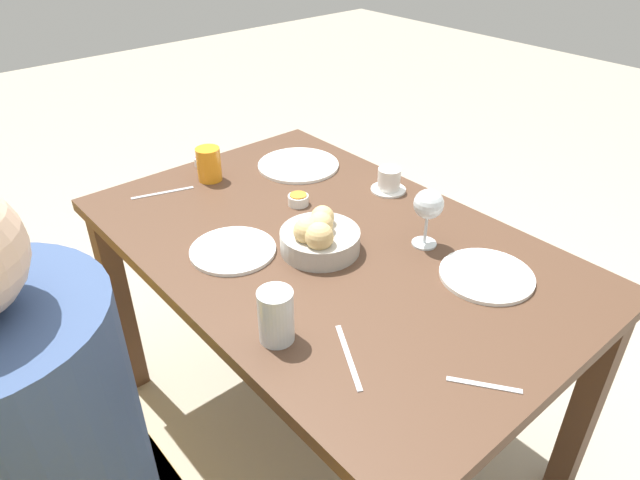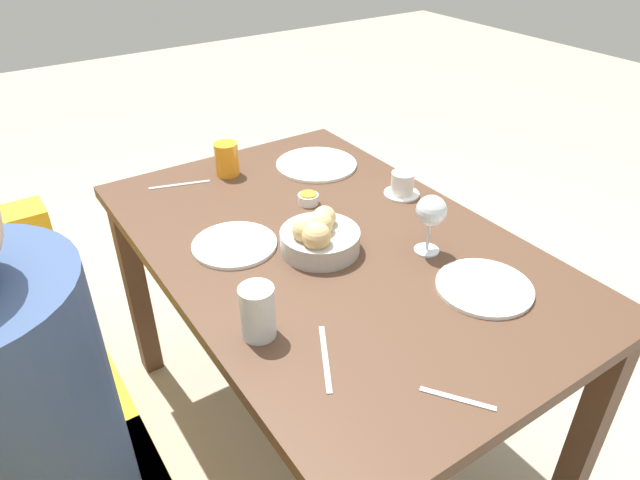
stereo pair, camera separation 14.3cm
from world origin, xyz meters
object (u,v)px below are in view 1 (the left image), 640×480
object	(u,v)px
juice_glass	(209,164)
jam_bowl_berry	(203,161)
coffee_cup	(389,181)
fork_silver	(163,193)
bread_basket	(319,237)
plate_far_center	(233,250)
knife_silver	(348,356)
wine_glass	(428,206)
plate_near_right	(298,165)
spoon_coffee	(484,385)
water_tumbler	(276,316)
plate_near_left	(487,276)
jam_bowl_honey	(298,200)

from	to	relation	value
juice_glass	jam_bowl_berry	size ratio (longest dim) A/B	1.75
coffee_cup	fork_silver	world-z (taller)	coffee_cup
bread_basket	jam_bowl_berry	distance (m)	0.64
juice_glass	jam_bowl_berry	world-z (taller)	juice_glass
plate_far_center	knife_silver	size ratio (longest dim) A/B	1.31
plate_far_center	juice_glass	distance (m)	0.43
wine_glass	fork_silver	xyz separation A→B (m)	(0.69, 0.38, -0.11)
plate_near_right	spoon_coffee	bearing A→B (deg)	161.06
plate_near_right	wine_glass	xyz separation A→B (m)	(-0.57, 0.05, 0.11)
bread_basket	water_tumbler	distance (m)	0.33
plate_near_left	jam_bowl_berry	distance (m)	0.99
juice_glass	coffee_cup	size ratio (longest dim) A/B	0.99
coffee_cup	water_tumbler	bearing A→B (deg)	115.10
coffee_cup	knife_silver	xyz separation A→B (m)	(-0.44, 0.57, -0.03)
bread_basket	juice_glass	xyz separation A→B (m)	(0.53, -0.00, 0.01)
bread_basket	jam_bowl_berry	xyz separation A→B (m)	(0.63, -0.04, -0.03)
spoon_coffee	bread_basket	bearing A→B (deg)	-6.18
bread_basket	water_tumbler	size ratio (longest dim) A/B	1.70
coffee_cup	jam_bowl_honey	bearing A→B (deg)	67.24
juice_glass	knife_silver	size ratio (longest dim) A/B	0.63
plate_near_right	fork_silver	distance (m)	0.44
plate_near_right	water_tumbler	xyz separation A→B (m)	(-0.61, 0.55, 0.05)
bread_basket	jam_bowl_honey	xyz separation A→B (m)	(0.22, -0.11, -0.03)
wine_glass	jam_bowl_berry	world-z (taller)	wine_glass
jam_bowl_honey	fork_silver	bearing A→B (deg)	39.88
plate_near_left	juice_glass	size ratio (longest dim) A/B	2.12
jam_bowl_berry	spoon_coffee	size ratio (longest dim) A/B	0.50
plate_near_left	coffee_cup	xyz separation A→B (m)	(0.46, -0.14, 0.03)
water_tumbler	spoon_coffee	bearing A→B (deg)	-148.78
plate_near_right	jam_bowl_honey	xyz separation A→B (m)	(-0.20, 0.16, 0.01)
coffee_cup	jam_bowl_berry	bearing A→B (deg)	32.45
spoon_coffee	wine_glass	bearing A→B (deg)	-36.14
bread_basket	knife_silver	xyz separation A→B (m)	(-0.32, 0.20, -0.04)
water_tumbler	knife_silver	xyz separation A→B (m)	(-0.14, -0.07, -0.06)
plate_far_center	wine_glass	distance (m)	0.50
plate_far_center	bread_basket	bearing A→B (deg)	-129.77
jam_bowl_honey	knife_silver	bearing A→B (deg)	150.25
plate_far_center	jam_bowl_honey	xyz separation A→B (m)	(0.09, -0.28, 0.01)
plate_near_right	knife_silver	distance (m)	0.88
coffee_cup	jam_bowl_honey	world-z (taller)	coffee_cup
knife_silver	plate_far_center	bearing A→B (deg)	-4.10
jam_bowl_honey	spoon_coffee	bearing A→B (deg)	167.37
plate_near_right	jam_bowl_berry	distance (m)	0.31
coffee_cup	fork_silver	bearing A→B (deg)	50.93
fork_silver	water_tumbler	bearing A→B (deg)	170.55
plate_near_left	spoon_coffee	size ratio (longest dim) A/B	1.86
bread_basket	plate_far_center	size ratio (longest dim) A/B	0.93
plate_near_left	bread_basket	bearing A→B (deg)	33.78
plate_near_left	coffee_cup	world-z (taller)	coffee_cup
plate_near_right	spoon_coffee	distance (m)	1.02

